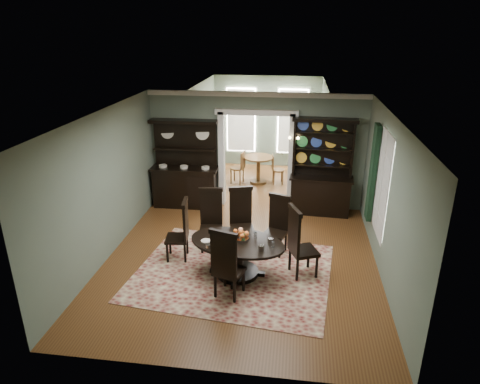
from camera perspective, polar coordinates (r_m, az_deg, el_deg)
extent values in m
cube|color=brown|center=(8.88, 0.05, -9.27)|extent=(5.50, 6.00, 0.01)
cube|color=white|center=(7.78, 0.06, 10.11)|extent=(5.50, 6.00, 0.01)
cube|color=slate|center=(8.98, -17.61, 0.68)|extent=(0.01, 6.00, 3.00)
cube|color=slate|center=(8.33, 19.16, -1.14)|extent=(0.01, 6.00, 3.00)
cube|color=slate|center=(5.57, -4.18, -11.59)|extent=(5.50, 0.01, 3.00)
cube|color=slate|center=(11.35, -7.09, 5.82)|extent=(1.85, 0.01, 3.00)
cube|color=slate|center=(11.02, 11.68, 5.05)|extent=(1.85, 0.01, 3.00)
cube|color=slate|center=(10.76, 2.25, 11.93)|extent=(1.80, 0.01, 0.50)
cube|color=silver|center=(10.68, 2.24, 12.89)|extent=(5.50, 0.10, 0.12)
cube|color=brown|center=(13.16, 2.84, 1.29)|extent=(3.50, 3.50, 0.01)
cube|color=white|center=(12.45, 3.09, 14.38)|extent=(3.50, 3.50, 0.01)
cube|color=slate|center=(12.98, -4.83, 7.90)|extent=(0.01, 3.50, 3.00)
cube|color=slate|center=(12.70, 10.91, 7.28)|extent=(0.01, 3.50, 3.00)
cube|color=slate|center=(14.42, 3.58, 9.31)|extent=(3.50, 0.01, 3.00)
cube|color=silver|center=(14.45, 0.16, 9.57)|extent=(1.05, 0.06, 2.20)
cube|color=silver|center=(14.33, 7.00, 9.31)|extent=(1.05, 0.06, 2.20)
cube|color=silver|center=(11.23, -2.45, 4.46)|extent=(0.14, 0.25, 2.50)
cube|color=silver|center=(11.06, 6.80, 4.06)|extent=(0.14, 0.25, 2.50)
cube|color=silver|center=(10.80, 2.24, 10.62)|extent=(2.08, 0.25, 0.14)
cube|color=white|center=(8.84, 18.50, 0.94)|extent=(0.02, 1.10, 2.00)
cube|color=silver|center=(8.84, 18.40, 0.95)|extent=(0.01, 1.22, 2.12)
cube|color=#15301C|center=(9.46, 17.28, 2.41)|extent=(0.10, 0.35, 2.10)
cube|color=#C28A33|center=(10.82, 7.19, 6.95)|extent=(0.08, 0.05, 0.18)
sphere|color=#FFD88C|center=(10.66, 6.66, 7.20)|extent=(0.07, 0.07, 0.07)
sphere|color=#FFD88C|center=(10.65, 7.74, 7.14)|extent=(0.07, 0.07, 0.07)
cube|color=maroon|center=(8.53, -0.92, -10.59)|extent=(4.02, 3.42, 0.01)
ellipsoid|color=black|center=(8.11, -0.38, -6.74)|extent=(2.06, 1.56, 0.05)
cylinder|color=black|center=(8.13, -0.38, -6.95)|extent=(2.05, 2.05, 0.03)
cylinder|color=black|center=(8.27, -0.37, -8.77)|extent=(0.23, 0.23, 0.64)
cylinder|color=black|center=(8.44, -0.36, -10.64)|extent=(0.81, 0.81, 0.10)
cylinder|color=silver|center=(8.14, 0.19, -6.24)|extent=(0.28, 0.28, 0.05)
cube|color=black|center=(9.14, -3.89, -4.96)|extent=(0.53, 0.51, 0.06)
cube|color=black|center=(9.15, -3.87, -2.08)|extent=(0.48, 0.11, 0.80)
cube|color=black|center=(8.99, -3.93, 0.33)|extent=(0.52, 0.14, 0.08)
cylinder|color=black|center=(9.10, -5.10, -6.81)|extent=(0.05, 0.05, 0.47)
cylinder|color=black|center=(9.07, -2.75, -6.83)|extent=(0.05, 0.05, 0.47)
cylinder|color=black|center=(9.42, -4.91, -5.74)|extent=(0.05, 0.05, 0.47)
cylinder|color=black|center=(9.40, -2.64, -5.76)|extent=(0.05, 0.05, 0.47)
cube|color=black|center=(9.15, 0.28, -4.85)|extent=(0.59, 0.57, 0.06)
cube|color=black|center=(9.16, 0.08, -1.96)|extent=(0.47, 0.18, 0.81)
cube|color=black|center=(9.00, 0.09, 0.47)|extent=(0.52, 0.21, 0.08)
cylinder|color=black|center=(9.07, -0.72, -6.80)|extent=(0.05, 0.05, 0.48)
cylinder|color=black|center=(9.12, 1.62, -6.63)|extent=(0.05, 0.05, 0.48)
cylinder|color=black|center=(9.40, -1.03, -5.73)|extent=(0.05, 0.05, 0.48)
cylinder|color=black|center=(9.45, 1.23, -5.57)|extent=(0.05, 0.05, 0.48)
cube|color=black|center=(9.02, 4.73, -5.55)|extent=(0.56, 0.55, 0.06)
cube|color=black|center=(9.01, 5.28, -2.85)|extent=(0.44, 0.19, 0.76)
cube|color=black|center=(8.86, 5.36, -0.56)|extent=(0.48, 0.22, 0.08)
cylinder|color=black|center=(9.04, 3.23, -7.05)|extent=(0.05, 0.05, 0.45)
cylinder|color=black|center=(8.92, 5.30, -7.52)|extent=(0.05, 0.05, 0.45)
cylinder|color=black|center=(9.32, 4.10, -6.12)|extent=(0.05, 0.05, 0.45)
cylinder|color=black|center=(9.21, 6.12, -6.56)|extent=(0.05, 0.05, 0.45)
cube|color=black|center=(8.87, -8.42, -6.15)|extent=(0.49, 0.51, 0.06)
cube|color=black|center=(8.66, -7.26, -3.83)|extent=(0.11, 0.46, 0.78)
cube|color=black|center=(8.50, -7.38, -1.40)|extent=(0.13, 0.50, 0.08)
cylinder|color=black|center=(9.16, -9.30, -6.87)|extent=(0.05, 0.05, 0.46)
cylinder|color=black|center=(8.85, -9.67, -7.97)|extent=(0.05, 0.05, 0.46)
cylinder|color=black|center=(9.10, -7.06, -6.92)|extent=(0.05, 0.05, 0.46)
cylinder|color=black|center=(8.79, -7.35, -8.03)|extent=(0.05, 0.05, 0.46)
cube|color=black|center=(8.31, 8.50, -7.81)|extent=(0.64, 0.65, 0.07)
cube|color=black|center=(8.03, 7.22, -5.31)|extent=(0.24, 0.49, 0.85)
cube|color=black|center=(7.84, 7.37, -2.46)|extent=(0.28, 0.53, 0.09)
cylinder|color=black|center=(8.36, 10.19, -9.74)|extent=(0.05, 0.05, 0.50)
cylinder|color=black|center=(8.66, 9.12, -8.46)|extent=(0.05, 0.05, 0.50)
cylinder|color=black|center=(8.21, 7.65, -10.17)|extent=(0.05, 0.05, 0.50)
cylinder|color=black|center=(8.53, 6.66, -8.85)|extent=(0.05, 0.05, 0.50)
cube|color=black|center=(7.66, -1.43, -10.50)|extent=(0.59, 0.58, 0.06)
cube|color=black|center=(7.28, -2.19, -8.49)|extent=(0.48, 0.19, 0.82)
cube|color=black|center=(7.08, -2.24, -5.56)|extent=(0.52, 0.22, 0.08)
cylinder|color=black|center=(7.86, 0.47, -11.63)|extent=(0.05, 0.05, 0.48)
cylinder|color=black|center=(8.00, -2.04, -11.01)|extent=(0.05, 0.05, 0.48)
cylinder|color=black|center=(7.58, -0.74, -13.05)|extent=(0.05, 0.05, 0.48)
cylinder|color=black|center=(7.72, -3.32, -12.36)|extent=(0.05, 0.05, 0.48)
cube|color=black|center=(11.38, -7.27, 0.60)|extent=(1.65, 0.59, 1.02)
cube|color=black|center=(11.20, -7.40, 3.15)|extent=(1.75, 0.64, 0.05)
cube|color=black|center=(11.23, -7.26, 6.48)|extent=(1.64, 0.11, 1.21)
cube|color=black|center=(11.17, -7.36, 5.74)|extent=(1.59, 0.31, 0.04)
cube|color=black|center=(10.98, -7.57, 9.31)|extent=(1.75, 0.38, 0.08)
cube|color=black|center=(11.05, 10.63, -0.50)|extent=(1.49, 0.61, 0.94)
cube|color=black|center=(10.88, 10.80, 1.84)|extent=(1.59, 0.67, 0.04)
cube|color=black|center=(10.86, 11.02, 5.78)|extent=(1.46, 0.15, 1.42)
cube|color=black|center=(10.74, 7.26, 5.83)|extent=(0.07, 0.27, 1.46)
cube|color=black|center=(10.83, 14.80, 5.41)|extent=(0.07, 0.27, 1.46)
cube|color=black|center=(10.57, 11.33, 9.40)|extent=(1.58, 0.43, 0.08)
cube|color=black|center=(10.88, 10.89, 3.52)|extent=(1.47, 0.36, 0.03)
cube|color=black|center=(10.76, 11.05, 5.63)|extent=(1.47, 0.36, 0.03)
cube|color=black|center=(10.66, 11.20, 7.79)|extent=(1.47, 0.36, 0.03)
cylinder|color=#573918|center=(12.87, 2.49, 4.63)|extent=(0.89, 0.89, 0.04)
cylinder|color=#573918|center=(12.99, 2.46, 2.98)|extent=(0.11, 0.11, 0.78)
cylinder|color=#573918|center=(13.12, 2.43, 1.40)|extent=(0.49, 0.49, 0.07)
cylinder|color=#573918|center=(12.95, -0.39, 3.20)|extent=(0.42, 0.42, 0.04)
cube|color=#573918|center=(12.81, 0.40, 4.22)|extent=(0.11, 0.37, 0.52)
cylinder|color=#573918|center=(13.20, -0.77, 2.48)|extent=(0.04, 0.04, 0.47)
cylinder|color=#573918|center=(12.94, -1.22, 2.09)|extent=(0.04, 0.04, 0.47)
cylinder|color=#573918|center=(13.11, 0.43, 2.34)|extent=(0.04, 0.04, 0.47)
cylinder|color=#573918|center=(12.85, 0.00, 1.94)|extent=(0.04, 0.04, 0.47)
cylinder|color=#573918|center=(12.97, 5.10, 2.94)|extent=(0.38, 0.38, 0.04)
cube|color=#573918|center=(12.88, 4.39, 3.92)|extent=(0.09, 0.34, 0.47)
cylinder|color=#573918|center=(12.94, 5.72, 1.86)|extent=(0.03, 0.03, 0.42)
cylinder|color=#573918|center=(13.18, 5.57, 2.25)|extent=(0.03, 0.03, 0.42)
cylinder|color=#573918|center=(12.90, 4.56, 1.85)|extent=(0.03, 0.03, 0.42)
cylinder|color=#573918|center=(13.15, 4.43, 2.24)|extent=(0.03, 0.03, 0.42)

